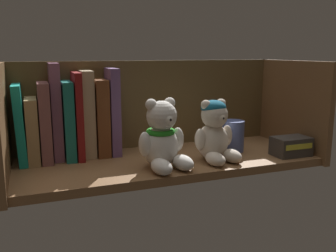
# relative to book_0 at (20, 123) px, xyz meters

# --- Properties ---
(shelf_board) EXTENTS (0.74, 0.27, 0.02)m
(shelf_board) POSITION_rel_book_0_xyz_m (0.34, -0.11, -0.11)
(shelf_board) COLOR brown
(shelf_board) RESTS_ON ground
(shelf_back_panel) EXTENTS (0.76, 0.01, 0.26)m
(shelf_back_panel) POSITION_rel_book_0_xyz_m (0.34, 0.04, 0.02)
(shelf_back_panel) COLOR brown
(shelf_back_panel) RESTS_ON ground
(shelf_side_panel_left) EXTENTS (0.02, 0.30, 0.26)m
(shelf_side_panel_left) POSITION_rel_book_0_xyz_m (-0.03, -0.11, 0.02)
(shelf_side_panel_left) COLOR brown
(shelf_side_panel_left) RESTS_ON ground
(shelf_side_panel_right) EXTENTS (0.02, 0.30, 0.26)m
(shelf_side_panel_right) POSITION_rel_book_0_xyz_m (0.72, -0.11, 0.02)
(shelf_side_panel_right) COLOR brown
(shelf_side_panel_right) RESTS_ON ground
(book_0) EXTENTS (0.03, 0.14, 0.19)m
(book_0) POSITION_rel_book_0_xyz_m (0.00, 0.00, 0.00)
(book_0) COLOR teal
(book_0) RESTS_ON shelf_board
(book_1) EXTENTS (0.03, 0.14, 0.16)m
(book_1) POSITION_rel_book_0_xyz_m (0.03, 0.00, -0.02)
(book_1) COLOR #9D7F53
(book_1) RESTS_ON shelf_board
(book_2) EXTENTS (0.03, 0.14, 0.19)m
(book_2) POSITION_rel_book_0_xyz_m (0.06, 0.00, 0.00)
(book_2) COLOR brown
(book_2) RESTS_ON shelf_board
(book_3) EXTENTS (0.02, 0.10, 0.24)m
(book_3) POSITION_rel_book_0_xyz_m (0.08, 0.00, 0.02)
(book_3) COLOR #844E68
(book_3) RESTS_ON shelf_board
(book_4) EXTENTS (0.02, 0.14, 0.20)m
(book_4) POSITION_rel_book_0_xyz_m (0.11, 0.00, 0.00)
(book_4) COLOR #18655C
(book_4) RESTS_ON shelf_board
(book_5) EXTENTS (0.02, 0.14, 0.22)m
(book_5) POSITION_rel_book_0_xyz_m (0.14, 0.00, 0.01)
(book_5) COLOR maroon
(book_5) RESTS_ON shelf_board
(book_6) EXTENTS (0.03, 0.10, 0.22)m
(book_6) POSITION_rel_book_0_xyz_m (0.16, 0.00, 0.01)
(book_6) COLOR tan
(book_6) RESTS_ON shelf_board
(book_7) EXTENTS (0.03, 0.11, 0.20)m
(book_7) POSITION_rel_book_0_xyz_m (0.20, 0.00, 0.00)
(book_7) COLOR brown
(book_7) RESTS_ON shelf_board
(book_8) EXTENTS (0.02, 0.11, 0.23)m
(book_8) POSITION_rel_book_0_xyz_m (0.23, 0.00, 0.02)
(book_8) COLOR #5F416D
(book_8) RESTS_ON shelf_board
(teddy_bear_larger) EXTENTS (0.12, 0.13, 0.16)m
(teddy_bear_larger) POSITION_rel_book_0_xyz_m (0.31, -0.17, -0.03)
(teddy_bear_larger) COLOR white
(teddy_bear_larger) RESTS_ON shelf_board
(teddy_bear_smaller) EXTENTS (0.11, 0.12, 0.15)m
(teddy_bear_smaller) POSITION_rel_book_0_xyz_m (0.45, -0.16, -0.02)
(teddy_bear_smaller) COLOR beige
(teddy_bear_smaller) RESTS_ON shelf_board
(pillar_candle) EXTENTS (0.06, 0.06, 0.08)m
(pillar_candle) POSITION_rel_book_0_xyz_m (0.54, -0.10, -0.05)
(pillar_candle) COLOR #4C5B99
(pillar_candle) RESTS_ON shelf_board
(small_product_box) EXTENTS (0.09, 0.06, 0.05)m
(small_product_box) POSITION_rel_book_0_xyz_m (0.66, -0.19, -0.07)
(small_product_box) COLOR #38332D
(small_product_box) RESTS_ON shelf_board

